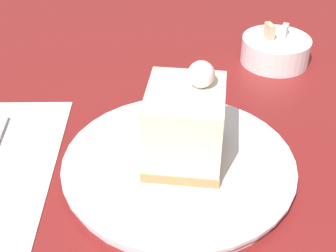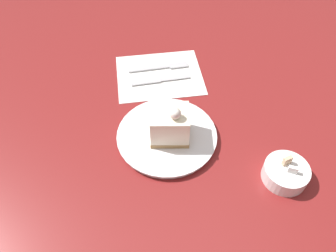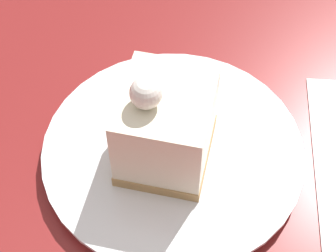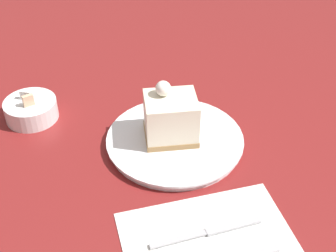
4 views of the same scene
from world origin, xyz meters
name	(u,v)px [view 1 (image 1 of 4)]	position (x,y,z in m)	size (l,w,h in m)	color
ground_plane	(169,189)	(0.00, 0.00, 0.00)	(4.00, 4.00, 0.00)	maroon
plate	(175,165)	(0.01, 0.03, 0.01)	(0.24, 0.24, 0.02)	white
cake_slice	(181,124)	(0.01, 0.03, 0.06)	(0.09, 0.10, 0.11)	#AD8451
sugar_bowl	(273,50)	(0.15, 0.27, 0.02)	(0.10, 0.10, 0.06)	white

